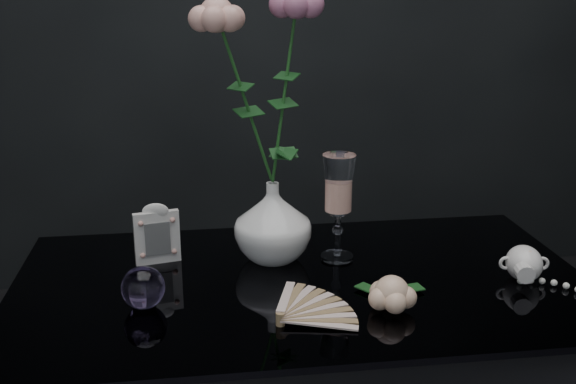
{
  "coord_description": "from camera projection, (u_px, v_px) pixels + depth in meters",
  "views": [
    {
      "loc": [
        -0.18,
        -1.06,
        1.29
      ],
      "look_at": [
        -0.02,
        0.08,
        0.92
      ],
      "focal_mm": 42.0,
      "sensor_mm": 36.0,
      "label": 1
    }
  ],
  "objects": [
    {
      "name": "vase",
      "position": [
        273.0,
        222.0,
        1.3
      ],
      "size": [
        0.19,
        0.19,
        0.16
      ],
      "primitive_type": "imported",
      "rotation": [
        0.0,
        0.0,
        -0.36
      ],
      "color": "white",
      "rests_on": "table"
    },
    {
      "name": "wine_glass",
      "position": [
        338.0,
        208.0,
        1.3
      ],
      "size": [
        0.07,
        0.07,
        0.21
      ],
      "primitive_type": null,
      "rotation": [
        0.0,
        0.0,
        0.0
      ],
      "color": "white",
      "rests_on": "table"
    },
    {
      "name": "picture_frame",
      "position": [
        157.0,
        233.0,
        1.29
      ],
      "size": [
        0.1,
        0.09,
        0.12
      ],
      "primitive_type": null,
      "rotation": [
        0.0,
        0.0,
        0.21
      ],
      "color": "silver",
      "rests_on": "table"
    },
    {
      "name": "paperweight",
      "position": [
        143.0,
        288.0,
        1.12
      ],
      "size": [
        0.08,
        0.08,
        0.07
      ],
      "primitive_type": null,
      "rotation": [
        0.0,
        0.0,
        0.06
      ],
      "color": "#876DB1",
      "rests_on": "table"
    },
    {
      "name": "paper_fan",
      "position": [
        280.0,
        318.0,
        1.07
      ],
      "size": [
        0.28,
        0.23,
        0.03
      ],
      "primitive_type": null,
      "rotation": [
        0.0,
        0.0,
        0.16
      ],
      "color": "beige",
      "rests_on": "table"
    },
    {
      "name": "loose_rose",
      "position": [
        392.0,
        293.0,
        1.11
      ],
      "size": [
        0.19,
        0.21,
        0.06
      ],
      "primitive_type": null,
      "rotation": [
        0.0,
        0.0,
        -0.33
      ],
      "color": "beige",
      "rests_on": "table"
    },
    {
      "name": "pearl_jar",
      "position": [
        524.0,
        262.0,
        1.23
      ],
      "size": [
        0.26,
        0.27,
        0.07
      ],
      "primitive_type": null,
      "rotation": [
        0.0,
        0.0,
        -0.18
      ],
      "color": "white",
      "rests_on": "table"
    },
    {
      "name": "roses",
      "position": [
        263.0,
        77.0,
        1.21
      ],
      "size": [
        0.23,
        0.14,
        0.42
      ],
      "color": "#DF9E8E",
      "rests_on": "vase"
    }
  ]
}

